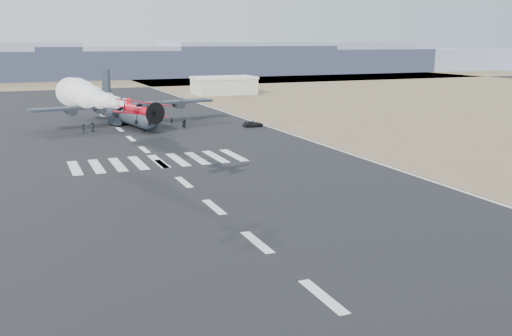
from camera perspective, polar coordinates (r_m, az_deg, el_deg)
ground at (r=41.37m, az=6.72°, el=-12.63°), size 500.00×500.00×0.00m
scrub_far at (r=263.69m, az=-18.80°, el=8.12°), size 500.00×80.00×0.00m
runway_markings at (r=95.94m, az=-11.10°, el=1.81°), size 60.00×260.00×0.01m
ridge_seg_d at (r=293.25m, az=-19.34°, el=9.74°), size 150.00×50.00×13.00m
ridge_seg_e at (r=304.35m, az=-6.87°, el=10.61°), size 150.00×50.00×15.00m
ridge_seg_f at (r=328.21m, az=4.30°, el=10.98°), size 150.00×50.00×17.00m
ridge_seg_g at (r=362.38m, az=13.66°, el=10.50°), size 150.00×50.00×13.00m
hangar_right at (r=194.13m, az=-3.22°, el=8.28°), size 20.50×12.50×5.90m
aerobatic_biplane at (r=64.97m, az=-11.41°, el=5.73°), size 6.83×6.29×3.15m
smoke_trail at (r=85.76m, az=-17.00°, el=7.15°), size 6.85×25.95×4.30m
transport_aircraft at (r=125.77m, az=-13.11°, el=5.59°), size 39.32×32.23×11.36m
support_vehicle at (r=119.41m, az=-0.31°, el=4.43°), size 4.47×2.25×1.21m
crew_a at (r=121.30m, az=-10.12°, el=4.49°), size 0.57×0.67×1.77m
crew_b at (r=118.50m, az=-7.12°, el=4.41°), size 0.87×1.02×1.80m
crew_c at (r=116.48m, az=-16.86°, el=3.81°), size 1.09×1.19×1.72m
crew_d at (r=122.12m, az=-8.42°, el=4.61°), size 0.78×1.14×1.78m
crew_e at (r=117.64m, az=-16.04°, el=3.97°), size 1.05×0.94×1.82m
crew_f at (r=117.37m, az=-11.48°, el=4.15°), size 1.40×1.52×1.69m
crew_g at (r=121.33m, az=-9.95°, el=4.46°), size 0.69×0.73×1.58m
crew_h at (r=118.24m, az=-7.27°, el=4.34°), size 0.82×0.55×1.61m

